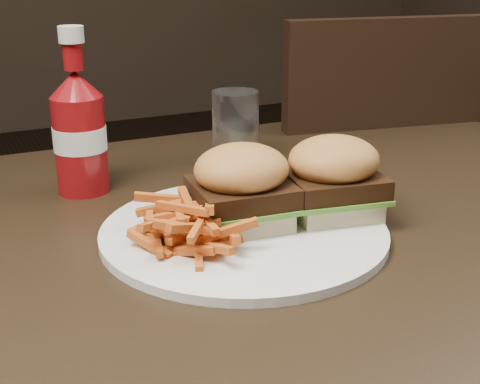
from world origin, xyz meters
name	(u,v)px	position (x,y,z in m)	size (l,w,h in m)	color
dining_table	(246,235)	(0.00, 0.00, 0.73)	(1.20, 0.80, 0.04)	black
chair_far	(344,237)	(0.50, 0.50, 0.43)	(0.48, 0.48, 0.05)	black
plate	(244,232)	(-0.02, -0.04, 0.76)	(0.32, 0.32, 0.01)	white
sandwich_half_a	(242,216)	(-0.02, -0.03, 0.77)	(0.10, 0.09, 0.02)	beige
sandwich_half_b	(332,205)	(0.09, -0.05, 0.77)	(0.10, 0.09, 0.02)	beige
fries_pile	(188,223)	(-0.09, -0.05, 0.78)	(0.11, 0.11, 0.04)	#C6411B
ketchup_bottle	(81,148)	(-0.15, 0.18, 0.81)	(0.07, 0.07, 0.14)	maroon
tumbler	(235,128)	(0.08, 0.21, 0.81)	(0.07, 0.07, 0.11)	white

